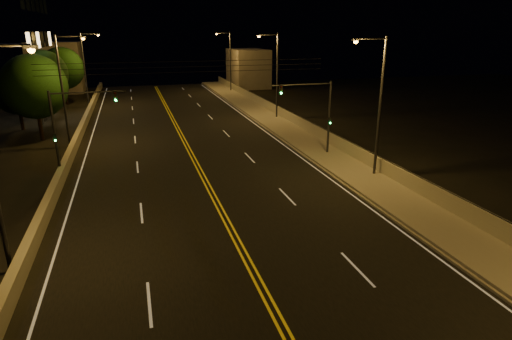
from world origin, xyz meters
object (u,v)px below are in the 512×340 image
object	(u,v)px
streetlight_2	(275,71)
tree_3	(62,68)
traffic_signal_right	(318,110)
tree_0	(34,87)
streetlight_3	(229,58)
streetlight_6	(86,65)
streetlight_5	(65,85)
streetlight_1	(377,100)
tree_1	(17,91)
traffic_signal_left	(69,124)
tree_2	(44,74)

from	to	relation	value
streetlight_2	tree_3	bearing A→B (deg)	143.23
traffic_signal_right	tree_0	bearing A→B (deg)	151.58
streetlight_3	streetlight_6	distance (m)	23.10
streetlight_5	streetlight_6	distance (m)	22.00
streetlight_1	tree_1	size ratio (longest dim) A/B	1.52
tree_1	streetlight_1	bearing A→B (deg)	-41.23
traffic_signal_right	streetlight_3	bearing A→B (deg)	87.79
traffic_signal_right	tree_3	bearing A→B (deg)	124.33
streetlight_1	tree_1	distance (m)	36.40
streetlight_3	streetlight_5	world-z (taller)	same
streetlight_1	traffic_signal_left	xyz separation A→B (m)	(-20.35, 6.10, -1.66)
streetlight_2	tree_1	xyz separation A→B (m)	(-27.35, 2.26, -1.54)
tree_2	traffic_signal_left	bearing A→B (deg)	-77.98
streetlight_3	tree_0	bearing A→B (deg)	-132.25
streetlight_1	tree_0	distance (m)	30.82
streetlight_6	traffic_signal_left	xyz separation A→B (m)	(1.13, -31.02, -1.66)
traffic_signal_right	tree_2	world-z (taller)	tree_2
tree_1	streetlight_3	bearing A→B (deg)	38.40
streetlight_6	streetlight_2	bearing A→B (deg)	-35.65
streetlight_5	streetlight_6	bearing A→B (deg)	90.00
tree_3	streetlight_1	bearing A→B (deg)	-58.30
tree_1	traffic_signal_right	bearing A→B (deg)	-34.69
traffic_signal_right	tree_3	distance (m)	41.46
streetlight_3	tree_2	world-z (taller)	streetlight_3
streetlight_6	traffic_signal_left	size ratio (longest dim) A/B	1.57
streetlight_3	streetlight_6	bearing A→B (deg)	-158.33
streetlight_2	tree_2	size ratio (longest dim) A/B	1.25
streetlight_3	tree_3	xyz separation A→B (m)	(-24.90, -5.32, -0.62)
streetlight_2	tree_1	distance (m)	27.48
tree_0	tree_1	size ratio (longest dim) A/B	1.25
tree_1	traffic_signal_left	bearing A→B (deg)	-68.61
streetlight_5	tree_3	distance (m)	25.44
traffic_signal_right	tree_2	xyz separation A→B (m)	(-24.67, 27.51, 0.99)
tree_0	tree_2	bearing A→B (deg)	96.13
streetlight_1	streetlight_2	bearing A→B (deg)	90.00
streetlight_5	tree_3	xyz separation A→B (m)	(-3.43, 25.20, -0.62)
streetlight_6	tree_3	bearing A→B (deg)	136.90
traffic_signal_left	tree_3	bearing A→B (deg)	97.58
tree_0	tree_2	xyz separation A→B (m)	(-1.61, 15.03, -0.17)
streetlight_2	tree_0	world-z (taller)	streetlight_2
streetlight_2	tree_1	bearing A→B (deg)	175.28
streetlight_1	streetlight_6	xyz separation A→B (m)	(-21.47, 37.11, 0.00)
streetlight_3	streetlight_6	size ratio (longest dim) A/B	1.00
streetlight_2	tree_2	xyz separation A→B (m)	(-26.20, 11.89, -0.67)
streetlight_6	traffic_signal_right	xyz separation A→B (m)	(19.95, -31.02, -1.66)
streetlight_1	tree_2	distance (m)	42.62
traffic_signal_right	tree_1	distance (m)	31.40
streetlight_2	streetlight_3	distance (m)	23.93
streetlight_2	streetlight_3	bearing A→B (deg)	90.00
traffic_signal_right	traffic_signal_left	distance (m)	18.82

